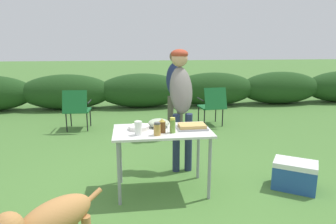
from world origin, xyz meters
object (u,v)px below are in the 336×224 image
object	(u,v)px
spice_jar	(157,129)
standing_person_in_navy_coat	(181,93)
plate_stack	(139,127)
standing_person_in_olive_jacket	(175,86)
dog	(50,224)
relish_jar	(173,125)
folding_table	(162,136)
mixing_bowl	(159,123)
food_tray	(192,127)
beer_bottle	(162,126)
cooler_box	(294,175)
camp_chair_green_behind_table	(77,108)
camp_chair_near_hedge	(212,104)
paper_cup_stack	(138,128)

from	to	relation	value
spice_jar	standing_person_in_navy_coat	xyz separation A→B (m)	(0.40, 0.84, 0.25)
plate_stack	spice_jar	bearing A→B (deg)	-53.78
standing_person_in_olive_jacket	dog	size ratio (longest dim) A/B	2.31
relish_jar	folding_table	bearing A→B (deg)	130.19
folding_table	mixing_bowl	world-z (taller)	mixing_bowl
mixing_bowl	dog	bearing A→B (deg)	-122.16
food_tray	beer_bottle	bearing A→B (deg)	-165.62
plate_stack	mixing_bowl	xyz separation A→B (m)	(0.24, 0.07, 0.03)
beer_bottle	cooler_box	distance (m)	1.70
camp_chair_green_behind_table	camp_chair_near_hedge	bearing A→B (deg)	1.76
standing_person_in_navy_coat	spice_jar	bearing A→B (deg)	-117.14
plate_stack	mixing_bowl	distance (m)	0.25
cooler_box	paper_cup_stack	bearing A→B (deg)	-146.75
standing_person_in_navy_coat	cooler_box	bearing A→B (deg)	-34.85
folding_table	food_tray	bearing A→B (deg)	-0.81
spice_jar	camp_chair_green_behind_table	size ratio (longest dim) A/B	0.17
mixing_bowl	beer_bottle	bearing A→B (deg)	-86.83
camp_chair_green_behind_table	camp_chair_near_hedge	xyz separation A→B (m)	(2.76, -0.01, 0.00)
paper_cup_stack	cooler_box	world-z (taller)	paper_cup_stack
plate_stack	cooler_box	xyz separation A→B (m)	(1.82, -0.23, -0.59)
paper_cup_stack	camp_chair_near_hedge	xyz separation A→B (m)	(1.64, 2.88, -0.35)
dog	camp_chair_near_hedge	world-z (taller)	camp_chair_near_hedge
spice_jar	camp_chair_green_behind_table	world-z (taller)	spice_jar
relish_jar	cooler_box	size ratio (longest dim) A/B	0.29
paper_cup_stack	dog	distance (m)	1.37
folding_table	plate_stack	distance (m)	0.29
folding_table	food_tray	size ratio (longest dim) A/B	3.22
camp_chair_green_behind_table	food_tray	bearing A→B (deg)	-55.71
mixing_bowl	cooler_box	xyz separation A→B (m)	(1.59, -0.30, -0.62)
dog	cooler_box	distance (m)	2.76
paper_cup_stack	spice_jar	xyz separation A→B (m)	(0.20, -0.04, -0.01)
spice_jar	cooler_box	bearing A→B (deg)	0.84
mixing_bowl	plate_stack	bearing A→B (deg)	-163.80
relish_jar	spice_jar	distance (m)	0.19
food_tray	spice_jar	size ratio (longest dim) A/B	2.44
paper_cup_stack	standing_person_in_navy_coat	bearing A→B (deg)	53.10
standing_person_in_navy_coat	camp_chair_green_behind_table	world-z (taller)	standing_person_in_navy_coat
mixing_bowl	relish_jar	world-z (taller)	relish_jar
mixing_bowl	paper_cup_stack	xyz separation A→B (m)	(-0.25, -0.29, 0.03)
food_tray	plate_stack	xyz separation A→B (m)	(-0.60, 0.07, -0.00)
food_tray	spice_jar	distance (m)	0.46
camp_chair_near_hedge	standing_person_in_olive_jacket	bearing A→B (deg)	-147.39
folding_table	cooler_box	bearing A→B (deg)	-6.01
food_tray	dog	bearing A→B (deg)	-134.41
dog	camp_chair_green_behind_table	xyz separation A→B (m)	(-0.46, 4.05, -0.01)
plate_stack	dog	distance (m)	1.55
folding_table	spice_jar	distance (m)	0.25
folding_table	food_tray	xyz separation A→B (m)	(0.34, -0.00, 0.10)
mixing_bowl	paper_cup_stack	size ratio (longest dim) A/B	1.66
paper_cup_stack	camp_chair_green_behind_table	bearing A→B (deg)	111.13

